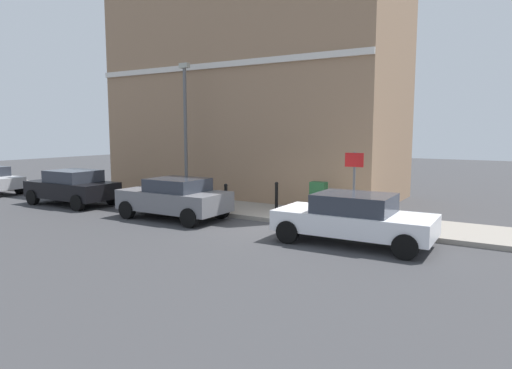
# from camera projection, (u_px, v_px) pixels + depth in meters

# --- Properties ---
(ground) EXTENTS (80.00, 80.00, 0.00)m
(ground) POSITION_uv_depth(u_px,v_px,m) (279.00, 228.00, 14.45)
(ground) COLOR #38383A
(sidewalk) EXTENTS (2.65, 30.00, 0.15)m
(sidewalk) POSITION_uv_depth(u_px,v_px,m) (176.00, 202.00, 19.15)
(sidewalk) COLOR gray
(sidewalk) RESTS_ON ground
(corner_building) EXTENTS (6.29, 13.55, 9.68)m
(corner_building) POSITION_uv_depth(u_px,v_px,m) (255.00, 94.00, 21.68)
(corner_building) COLOR #937256
(corner_building) RESTS_ON ground
(car_white) EXTENTS (2.01, 4.30, 1.39)m
(car_white) POSITION_uv_depth(u_px,v_px,m) (354.00, 218.00, 12.33)
(car_white) COLOR silver
(car_white) RESTS_ON ground
(car_grey) EXTENTS (1.97, 3.94, 1.45)m
(car_grey) POSITION_uv_depth(u_px,v_px,m) (175.00, 198.00, 15.83)
(car_grey) COLOR slate
(car_grey) RESTS_ON ground
(car_black) EXTENTS (2.00, 3.98, 1.47)m
(car_black) POSITION_uv_depth(u_px,v_px,m) (72.00, 187.00, 18.82)
(car_black) COLOR black
(car_black) RESTS_ON ground
(utility_cabinet) EXTENTS (0.46, 0.61, 1.15)m
(utility_cabinet) POSITION_uv_depth(u_px,v_px,m) (318.00, 199.00, 15.98)
(utility_cabinet) COLOR #1E4C28
(utility_cabinet) RESTS_ON sidewalk
(bollard_near_cabinet) EXTENTS (0.14, 0.14, 1.04)m
(bollard_near_cabinet) POSITION_uv_depth(u_px,v_px,m) (276.00, 195.00, 16.97)
(bollard_near_cabinet) COLOR black
(bollard_near_cabinet) RESTS_ON sidewalk
(bollard_far_kerb) EXTENTS (0.14, 0.14, 1.04)m
(bollard_far_kerb) POSITION_uv_depth(u_px,v_px,m) (226.00, 197.00, 16.42)
(bollard_far_kerb) COLOR black
(bollard_far_kerb) RESTS_ON sidewalk
(street_sign) EXTENTS (0.08, 0.60, 2.30)m
(street_sign) POSITION_uv_depth(u_px,v_px,m) (354.00, 177.00, 14.05)
(street_sign) COLOR #59595B
(street_sign) RESTS_ON sidewalk
(lamppost) EXTENTS (0.20, 0.44, 5.72)m
(lamppost) POSITION_uv_depth(u_px,v_px,m) (185.00, 126.00, 18.81)
(lamppost) COLOR #59595B
(lamppost) RESTS_ON sidewalk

